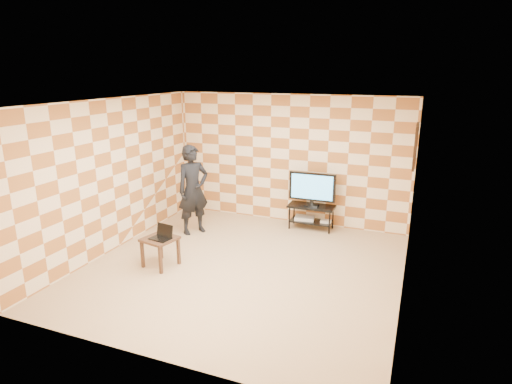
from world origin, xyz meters
TOP-DOWN VIEW (x-y plane):
  - floor at (0.00, 0.00)m, footprint 5.00×5.00m
  - wall_back at (0.00, 2.50)m, footprint 5.00×0.02m
  - wall_front at (0.00, -2.50)m, footprint 5.00×0.02m
  - wall_left at (-2.50, 0.00)m, footprint 0.02×5.00m
  - wall_right at (2.50, 0.00)m, footprint 0.02×5.00m
  - ceiling at (0.00, 0.00)m, footprint 5.00×5.00m
  - wall_art at (2.47, 1.55)m, footprint 0.04×0.72m
  - tv_stand at (0.59, 2.19)m, footprint 0.94×0.42m
  - tv at (0.59, 2.19)m, footprint 0.94×0.18m
  - dvd_player at (0.45, 2.22)m, footprint 0.43×0.33m
  - game_console at (0.90, 2.19)m, footprint 0.22×0.17m
  - side_table at (-1.31, -0.42)m, footprint 0.59×0.59m
  - laptop at (-1.26, -0.41)m, footprint 0.37×0.31m
  - person at (-1.54, 1.15)m, footprint 0.72×0.78m

SIDE VIEW (x-z plane):
  - floor at x=0.00m, z-range 0.00..0.00m
  - game_console at x=0.90m, z-range 0.17..0.22m
  - dvd_player at x=0.45m, z-range 0.17..0.24m
  - tv_stand at x=0.59m, z-range 0.11..0.61m
  - side_table at x=-1.31m, z-range 0.16..0.66m
  - laptop at x=-1.26m, z-range 0.44..0.66m
  - tv at x=0.59m, z-range 0.54..1.22m
  - person at x=-1.54m, z-range 0.00..1.78m
  - wall_back at x=0.00m, z-range 0.00..2.70m
  - wall_front at x=0.00m, z-range 0.00..2.70m
  - wall_left at x=-2.50m, z-range 0.00..2.70m
  - wall_right at x=2.50m, z-range 0.00..2.70m
  - wall_art at x=2.47m, z-range 1.59..2.31m
  - ceiling at x=0.00m, z-range 2.69..2.71m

